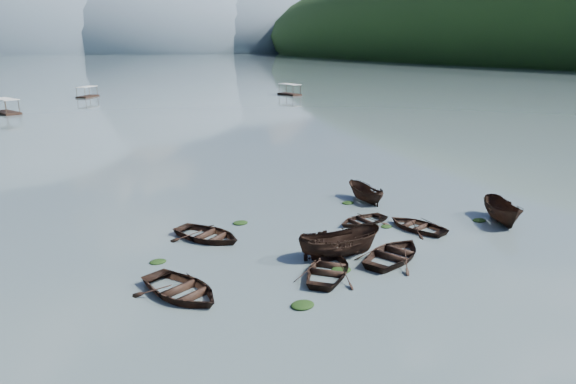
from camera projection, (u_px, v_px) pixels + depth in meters
name	position (u px, v px, depth m)	size (l,w,h in m)	color
ground_plane	(389.00, 288.00, 26.11)	(2400.00, 2400.00, 0.00)	#49595C
haze_mtn_b	(2.00, 53.00, 781.53)	(520.00, 520.00, 340.00)	#475666
haze_mtn_c	(136.00, 52.00, 864.39)	(520.00, 520.00, 260.00)	#475666
haze_mtn_d	(237.00, 51.00, 938.96)	(520.00, 520.00, 220.00)	#475666
rowboat_0	(181.00, 295.00, 25.42)	(3.56, 4.98, 1.03)	black
rowboat_1	(329.00, 274.00, 27.78)	(3.28, 4.60, 0.95)	black
rowboat_2	(339.00, 257.00, 30.04)	(1.89, 5.04, 1.94)	black
rowboat_3	(417.00, 229.00, 34.57)	(3.00, 4.20, 0.87)	black
rowboat_4	(394.00, 259.00, 29.73)	(3.51, 4.91, 1.02)	black
rowboat_5	(501.00, 222.00, 35.87)	(1.78, 4.72, 1.82)	black
rowboat_6	(208.00, 239.00, 32.76)	(3.45, 4.82, 1.00)	black
rowboat_7	(362.00, 223.00, 35.69)	(2.72, 3.81, 0.79)	black
rowboat_8	(365.00, 201.00, 40.64)	(1.53, 4.06, 1.57)	black
weed_clump_0	(303.00, 306.00, 24.34)	(1.16, 0.95, 0.25)	black
weed_clump_1	(336.00, 275.00, 27.70)	(0.87, 0.69, 0.19)	black
weed_clump_2	(341.00, 271.00, 28.12)	(1.17, 0.93, 0.25)	black
weed_clump_3	(386.00, 227.00, 34.91)	(0.80, 0.68, 0.18)	black
weed_clump_4	(479.00, 221.00, 36.12)	(1.00, 0.80, 0.21)	black
weed_clump_5	(158.00, 262.00, 29.24)	(0.95, 0.77, 0.20)	black
weed_clump_6	(240.00, 223.00, 35.59)	(1.05, 0.88, 0.22)	black
weed_clump_7	(348.00, 203.00, 40.10)	(0.98, 0.79, 0.21)	black
pontoon_left	(7.00, 114.00, 91.95)	(2.79, 6.69, 2.56)	black
pontoon_centre	(88.00, 97.00, 120.66)	(2.58, 6.18, 2.37)	black
pontoon_right	(290.00, 95.00, 125.97)	(2.75, 6.61, 2.53)	black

